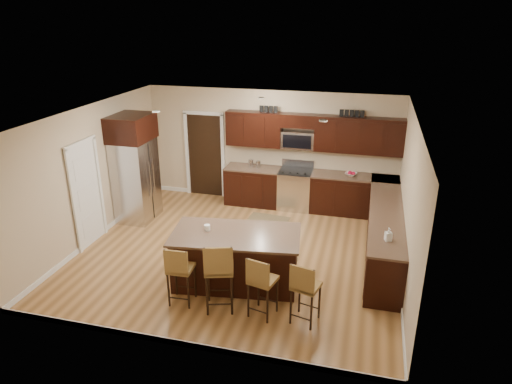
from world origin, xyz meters
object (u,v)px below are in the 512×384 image
(stool_extra, at_px, (305,287))
(stool_right, at_px, (261,281))
(range, at_px, (295,189))
(stool_left, at_px, (179,269))
(stool_mid, at_px, (219,269))
(refrigerator, at_px, (135,167))
(island, at_px, (236,259))

(stool_extra, bearing_deg, stool_right, -165.94)
(stool_right, bearing_deg, stool_extra, 14.06)
(range, xyz_separation_m, stool_extra, (0.87, -4.25, 0.16))
(stool_left, bearing_deg, stool_right, -2.73)
(stool_mid, distance_m, refrigerator, 4.04)
(island, xyz_separation_m, refrigerator, (-2.88, 1.97, 0.78))
(stool_left, relative_size, stool_right, 1.00)
(refrigerator, bearing_deg, stool_extra, -33.93)
(stool_right, relative_size, refrigerator, 0.43)
(stool_right, distance_m, refrigerator, 4.53)
(stool_right, height_order, stool_extra, same)
(refrigerator, distance_m, stool_extra, 5.06)
(range, bearing_deg, stool_left, -104.34)
(range, height_order, refrigerator, refrigerator)
(range, height_order, stool_mid, stool_mid)
(range, relative_size, stool_right, 1.09)
(stool_left, relative_size, stool_mid, 0.87)
(stool_left, xyz_separation_m, stool_mid, (0.65, -0.01, 0.10))
(stool_right, xyz_separation_m, refrigerator, (-3.52, 2.80, 0.57))
(island, xyz_separation_m, stool_extra, (1.29, -0.84, 0.20))
(stool_mid, bearing_deg, range, 67.10)
(stool_left, xyz_separation_m, stool_right, (1.31, 0.00, 0.00))
(stool_left, height_order, stool_right, same)
(stool_left, xyz_separation_m, stool_extra, (1.96, 0.00, 0.00))
(range, height_order, island, range)
(stool_left, bearing_deg, range, 72.85)
(stool_left, relative_size, stool_extra, 1.00)
(range, bearing_deg, island, -97.08)
(stool_mid, height_order, refrigerator, refrigerator)
(stool_right, bearing_deg, stool_mid, -165.25)
(island, height_order, stool_right, stool_right)
(range, relative_size, stool_left, 1.09)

